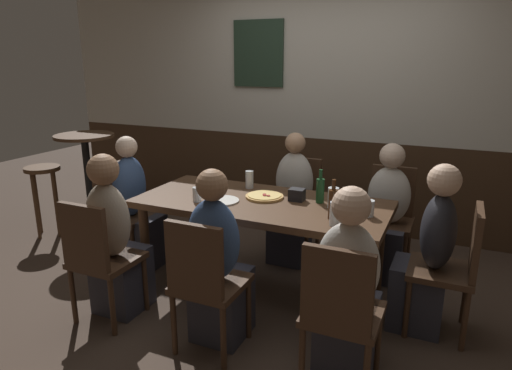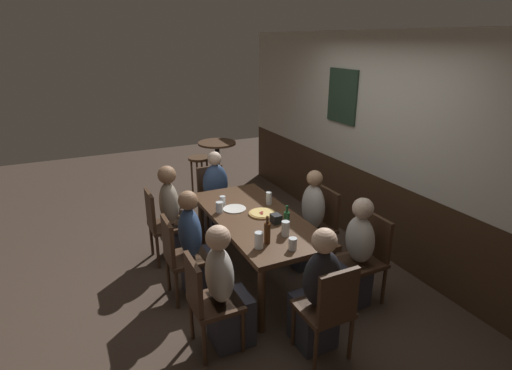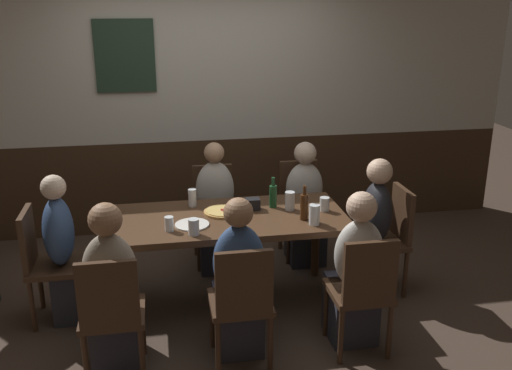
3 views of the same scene
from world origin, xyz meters
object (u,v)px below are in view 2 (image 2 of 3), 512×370
object	(u,v)px
chair_right_far	(367,254)
pint_glass_stout	(220,208)
pint_glass_amber	(259,241)
plate_white_large	(235,209)
person_right_far	(354,260)
pint_glass_pale	(269,199)
tumbler_short	(285,229)
dining_table	(256,223)
chair_head_west	(213,195)
person_mid_far	(309,226)
bar_stool	(199,166)
pizza	(262,213)
person_head_west	(217,201)
beer_glass_half	(293,244)
chair_mid_near	(180,254)
chair_head_east	(329,307)
beer_bottle_green	(287,220)
side_bar_table	(218,170)
tumbler_water	(223,201)
person_mid_near	(196,251)
chair_mid_far	(321,222)
chair_left_near	(161,222)
chair_right_near	(207,299)
person_head_east	(317,298)
person_right_near	(225,295)
condiment_caddy	(276,219)
person_left_near	(174,219)
beer_bottle_brown	(267,232)

from	to	relation	value
chair_right_far	pint_glass_stout	world-z (taller)	chair_right_far
pint_glass_amber	plate_white_large	size ratio (longest dim) A/B	0.61
person_right_far	pint_glass_pale	bearing A→B (deg)	-159.00
tumbler_short	pint_glass_pale	distance (m)	0.78
dining_table	chair_head_west	xyz separation A→B (m)	(-1.34, 0.00, -0.16)
person_mid_far	bar_stool	distance (m)	2.52
person_mid_far	pizza	size ratio (longest dim) A/B	3.97
person_head_west	beer_glass_half	xyz separation A→B (m)	(1.96, -0.01, 0.31)
chair_mid_near	chair_head_east	xyz separation A→B (m)	(1.34, 0.84, 0.00)
beer_bottle_green	side_bar_table	xyz separation A→B (m)	(-2.42, 0.19, -0.22)
tumbler_water	pint_glass_amber	xyz separation A→B (m)	(1.06, -0.06, 0.02)
person_right_far	person_mid_near	bearing A→B (deg)	-121.16
chair_mid_far	chair_head_east	bearing A→B (deg)	-31.95
pizza	chair_left_near	bearing A→B (deg)	-131.23
chair_right_far	person_right_far	distance (m)	0.17
chair_head_west	pizza	world-z (taller)	chair_head_west
chair_mid_far	plate_white_large	distance (m)	1.03
pint_glass_stout	plate_white_large	world-z (taller)	pint_glass_stout
pint_glass_pale	plate_white_large	distance (m)	0.41
chair_head_west	chair_right_near	world-z (taller)	same
chair_mid_near	beer_bottle_green	bearing A→B (deg)	67.58
person_right_far	pint_glass_stout	world-z (taller)	person_right_far
beer_bottle_green	side_bar_table	size ratio (longest dim) A/B	0.24
beer_glass_half	pint_glass_stout	bearing A→B (deg)	-164.21
pizza	person_head_west	bearing A→B (deg)	-176.05
person_head_east	person_right_near	bearing A→B (deg)	-118.38
chair_head_east	person_mid_near	bearing A→B (deg)	-153.32
chair_head_east	person_mid_near	xyz separation A→B (m)	(-1.34, -0.67, -0.02)
person_head_west	pint_glass_amber	distance (m)	1.86
chair_right_far	beer_bottle_green	distance (m)	0.88
person_head_east	chair_mid_far	bearing A→B (deg)	144.64
tumbler_short	chair_mid_far	bearing A→B (deg)	123.95
chair_right_far	chair_mid_near	bearing A→B (deg)	-115.96
chair_right_near	plate_white_large	distance (m)	1.31
dining_table	side_bar_table	world-z (taller)	side_bar_table
condiment_caddy	bar_stool	distance (m)	2.71
person_mid_far	person_left_near	bearing A→B (deg)	-121.13
person_right_far	beer_bottle_brown	xyz separation A→B (m)	(-0.24, -0.84, 0.38)
chair_mid_near	chair_left_near	distance (m)	0.82
person_right_far	side_bar_table	world-z (taller)	person_right_far
chair_left_near	pint_glass_pale	world-z (taller)	pint_glass_pale
person_right_far	person_right_near	bearing A→B (deg)	-90.00
chair_left_near	person_right_near	world-z (taller)	person_right_near
chair_right_far	person_right_far	xyz separation A→B (m)	(-0.00, -0.16, -0.03)
person_right_near	person_head_east	bearing A→B (deg)	61.62
chair_mid_far	pint_glass_stout	distance (m)	1.21
chair_left_near	tumbler_short	bearing A→B (deg)	33.88
chair_mid_near	pint_glass_pale	xyz separation A→B (m)	(-0.23, 1.11, 0.31)
chair_mid_far	pint_glass_amber	world-z (taller)	pint_glass_amber
chair_head_east	person_mid_far	distance (m)	1.50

